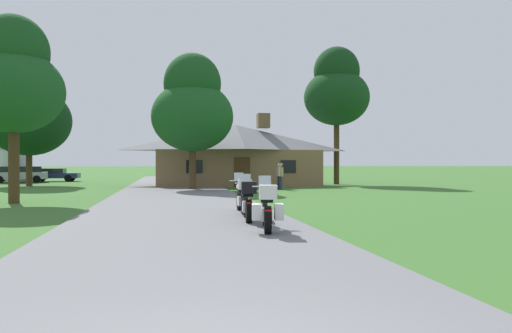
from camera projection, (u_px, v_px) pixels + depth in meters
The scene contains 15 objects.
ground_plane at pixel (177, 198), 23.26m from camera, with size 500.00×500.00×0.00m, color #386628.
asphalt_driveway at pixel (178, 201), 21.30m from camera, with size 6.40×80.00×0.06m, color slate.
motorcycle_white_nearest_to_camera at pixel (267, 208), 11.65m from camera, with size 0.92×2.08×1.30m.
motorcycle_silver_second_in_row at pixel (247, 201), 13.80m from camera, with size 0.69×2.08×1.30m.
motorcycle_white_farthest_in_row at pixel (242, 196), 15.87m from camera, with size 0.66×2.08×1.30m.
stone_lodge at pixel (236, 154), 36.78m from camera, with size 12.41×6.61×5.46m.
bystander_gray_shirt_near_lodge at pixel (279, 175), 31.69m from camera, with size 0.46×0.39×1.67m.
bystander_tan_shirt_beside_signpost at pixel (281, 175), 30.76m from camera, with size 0.25×0.55×1.69m.
tree_by_lodge_front at pixel (192, 107), 30.82m from camera, with size 5.16×5.16×8.62m.
tree_right_of_lodge at pixel (337, 90), 38.88m from camera, with size 5.20×5.20×10.94m.
tree_left_near at pixel (14, 80), 20.40m from camera, with size 4.12×4.12×7.89m.
tree_left_far at pixel (29, 111), 36.33m from camera, with size 6.09×6.09×9.56m.
metal_silo_distant at pixel (14, 145), 45.42m from camera, with size 3.25×3.25×6.71m.
parked_silver_suv_far_left at pixel (20, 174), 42.03m from camera, with size 4.89×2.79×1.40m.
parked_navy_sedan_far_left at pixel (55, 175), 44.79m from camera, with size 4.20×1.92×1.20m.
Camera 1 is at (-0.41, -3.56, 1.68)m, focal length 34.30 mm.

